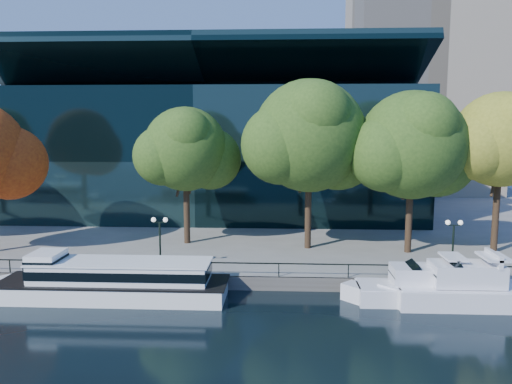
# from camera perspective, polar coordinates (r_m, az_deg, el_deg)

# --- Properties ---
(ground) EXTENTS (160.00, 160.00, 0.00)m
(ground) POSITION_cam_1_polar(r_m,az_deg,el_deg) (34.30, -6.01, -12.64)
(ground) COLOR black
(ground) RESTS_ON ground
(promenade) EXTENTS (90.00, 67.08, 1.00)m
(promenade) POSITION_cam_1_polar(r_m,az_deg,el_deg) (69.28, -1.40, -1.78)
(promenade) COLOR slate
(promenade) RESTS_ON ground
(railing) EXTENTS (88.20, 0.08, 0.99)m
(railing) POSITION_cam_1_polar(r_m,az_deg,el_deg) (36.76, -5.27, -8.06)
(railing) COLOR black
(railing) RESTS_ON promenade
(convention_building) EXTENTS (50.00, 24.57, 21.43)m
(convention_building) POSITION_cam_1_polar(r_m,az_deg,el_deg) (64.29, -5.29, 4.63)
(convention_building) COLOR black
(convention_building) RESTS_ON ground
(tour_boat) EXTENTS (17.08, 3.81, 3.24)m
(tour_boat) POSITION_cam_1_polar(r_m,az_deg,el_deg) (36.18, -16.58, -9.54)
(tour_boat) COLOR white
(tour_boat) RESTS_ON ground
(cruiser_near) EXTENTS (11.22, 2.89, 3.25)m
(cruiser_near) POSITION_cam_1_polar(r_m,az_deg,el_deg) (36.04, 18.89, -10.31)
(cruiser_near) COLOR silver
(cruiser_near) RESTS_ON ground
(cruiser_far) EXTENTS (11.27, 3.12, 3.68)m
(cruiser_far) POSITION_cam_1_polar(r_m,az_deg,el_deg) (36.25, 22.84, -10.14)
(cruiser_far) COLOR silver
(cruiser_far) RESTS_ON ground
(tree_2) EXTENTS (9.57, 7.85, 12.54)m
(tree_2) POSITION_cam_1_polar(r_m,az_deg,el_deg) (45.78, -7.87, 4.67)
(tree_2) COLOR black
(tree_2) RESTS_ON promenade
(tree_3) EXTENTS (12.23, 10.03, 14.84)m
(tree_3) POSITION_cam_1_polar(r_m,az_deg,el_deg) (43.64, 6.36, 6.12)
(tree_3) COLOR black
(tree_3) RESTS_ON promenade
(tree_4) EXTENTS (11.38, 9.33, 13.76)m
(tree_4) POSITION_cam_1_polar(r_m,az_deg,el_deg) (43.97, 17.65, 4.87)
(tree_4) COLOR black
(tree_4) RESTS_ON promenade
(tree_5) EXTENTS (10.00, 8.20, 13.67)m
(tree_5) POSITION_cam_1_polar(r_m,az_deg,el_deg) (46.86, 26.38, 5.18)
(tree_5) COLOR black
(tree_5) RESTS_ON promenade
(lamp_1) EXTENTS (1.26, 0.36, 4.03)m
(lamp_1) POSITION_cam_1_polar(r_m,az_deg,el_deg) (38.21, -10.94, -4.41)
(lamp_1) COLOR black
(lamp_1) RESTS_ON promenade
(lamp_2) EXTENTS (1.26, 0.36, 4.03)m
(lamp_2) POSITION_cam_1_polar(r_m,az_deg,el_deg) (39.21, 21.65, -4.51)
(lamp_2) COLOR black
(lamp_2) RESTS_ON promenade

